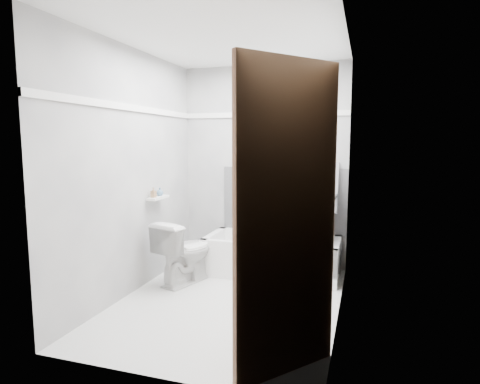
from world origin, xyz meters
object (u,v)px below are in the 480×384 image
at_px(bathtub, 272,255).
at_px(soap_bottle_a, 153,193).
at_px(soap_bottle_b, 160,192).
at_px(office_chair, 305,215).
at_px(toilet, 185,252).
at_px(door, 323,234).

xyz_separation_m(bathtub, soap_bottle_a, (-1.14, -0.63, 0.76)).
bearing_deg(soap_bottle_b, bathtub, 23.33).
xyz_separation_m(office_chair, soap_bottle_b, (-1.51, -0.51, 0.26)).
distance_m(toilet, soap_bottle_a, 0.71).
height_order(toilet, soap_bottle_a, soap_bottle_a).
bearing_deg(office_chair, toilet, -152.07).
distance_m(bathtub, door, 2.47).
height_order(bathtub, door, door).
bearing_deg(soap_bottle_b, door, -41.83).
height_order(door, soap_bottle_a, door).
bearing_deg(bathtub, office_chair, 2.39).
bearing_deg(toilet, bathtub, -127.64).
bearing_deg(soap_bottle_a, office_chair, 23.22).
relative_size(bathtub, office_chair, 1.29).
height_order(soap_bottle_a, soap_bottle_b, soap_bottle_a).
xyz_separation_m(bathtub, door, (0.78, -2.21, 0.79)).
bearing_deg(bathtub, door, -70.55).
height_order(toilet, door, door).
distance_m(door, soap_bottle_b, 2.58).
distance_m(office_chair, door, 2.28).
bearing_deg(door, office_chair, 100.49).
distance_m(door, soap_bottle_a, 2.49).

